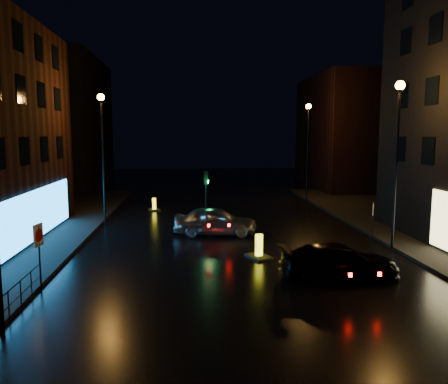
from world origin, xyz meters
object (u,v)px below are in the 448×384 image
Objects in this scene: silver_hatchback at (215,221)px; road_sign_right at (373,212)px; dark_sedan at (339,261)px; road_sign_left at (39,241)px; bollard_near at (259,253)px; traffic_signal at (206,215)px; bollard_far at (154,208)px.

road_sign_right is (8.70, -1.75, 0.71)m from silver_hatchback.
dark_sedan is 1.89× the size of road_sign_left.
bollard_near is 7.76m from road_sign_right.
road_sign_left is (-6.70, -12.31, 1.41)m from traffic_signal.
traffic_signal reaches higher than bollard_near.
bollard_far is at bearing -13.83° from road_sign_right.
dark_sedan is at bearing -71.79° from bollard_near.
road_sign_right is (6.94, 3.24, 1.27)m from bollard_near.
traffic_signal reaches higher than bollard_far.
road_sign_right is at bearing 1.95° from bollard_near.
bollard_far is at bearing 127.64° from traffic_signal.
bollard_far is (-8.75, 16.74, -0.49)m from dark_sedan.
bollard_near reaches higher than bollard_far.
road_sign_right reaches higher than silver_hatchback.
dark_sedan is 7.69m from road_sign_right.
road_sign_right reaches higher than bollard_near.
traffic_signal is 0.71× the size of dark_sedan.
bollard_near is at bearing 32.24° from road_sign_left.
bollard_near is (-2.79, 3.18, -0.45)m from dark_sedan.
bollard_near is at bearing 39.20° from dark_sedan.
road_sign_left is at bearing 90.44° from dark_sedan.
silver_hatchback reaches higher than bollard_far.
bollard_far is (-3.81, 4.94, -0.29)m from traffic_signal.
road_sign_left is (-7.10, -8.68, 1.10)m from silver_hatchback.
road_sign_left is at bearing 148.30° from silver_hatchback.
road_sign_left is 17.25m from road_sign_right.
road_sign_right is (9.10, -5.38, 1.02)m from traffic_signal.
road_sign_right reaches higher than dark_sedan.
silver_hatchback is at bearing -83.73° from traffic_signal.
bollard_far is 0.62× the size of road_sign_right.
silver_hatchback is 11.26m from road_sign_left.
traffic_signal reaches higher than silver_hatchback.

